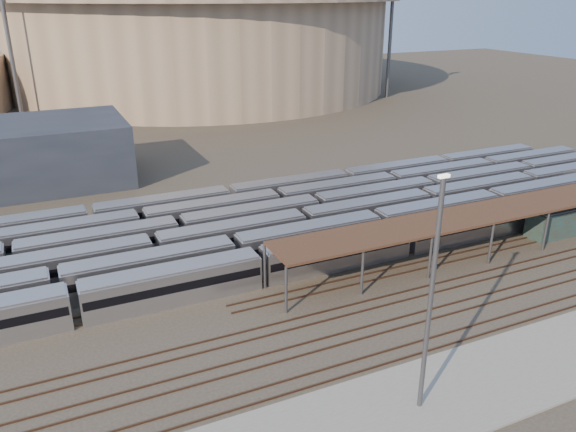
# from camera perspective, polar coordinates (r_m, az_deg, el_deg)

# --- Properties ---
(ground) EXTENTS (420.00, 420.00, 0.00)m
(ground) POSITION_cam_1_polar(r_m,az_deg,el_deg) (58.14, 7.63, -8.57)
(ground) COLOR #383026
(ground) RESTS_ON ground
(apron) EXTENTS (50.00, 9.00, 0.20)m
(apron) POSITION_cam_1_polar(r_m,az_deg,el_deg) (45.68, 12.44, -18.36)
(apron) COLOR gray
(apron) RESTS_ON ground
(subway_trains) EXTENTS (126.68, 23.90, 3.60)m
(subway_trains) POSITION_cam_1_polar(r_m,az_deg,el_deg) (71.12, -1.68, -0.89)
(subway_trains) COLOR #A4A4A9
(subway_trains) RESTS_ON ground
(inspection_shed) EXTENTS (60.30, 6.00, 5.30)m
(inspection_shed) POSITION_cam_1_polar(r_m,az_deg,el_deg) (71.88, 21.18, 0.57)
(inspection_shed) COLOR #4F5054
(inspection_shed) RESTS_ON ground
(empty_tracks) EXTENTS (170.00, 9.62, 0.18)m
(empty_tracks) POSITION_cam_1_polar(r_m,az_deg,el_deg) (54.58, 10.44, -10.83)
(empty_tracks) COLOR #4C3323
(empty_tracks) RESTS_ON ground
(stadium) EXTENTS (124.00, 124.00, 32.50)m
(stadium) POSITION_cam_1_polar(r_m,az_deg,el_deg) (189.90, -8.90, 17.67)
(stadium) COLOR gray
(stadium) RESTS_ON ground
(floodlight_0) EXTENTS (4.00, 1.00, 38.40)m
(floodlight_0) POSITION_cam_1_polar(r_m,az_deg,el_deg) (152.27, -26.63, 16.37)
(floodlight_0) COLOR #4F5054
(floodlight_0) RESTS_ON ground
(floodlight_2) EXTENTS (4.00, 1.00, 38.40)m
(floodlight_2) POSITION_cam_1_polar(r_m,az_deg,el_deg) (172.56, 10.42, 18.59)
(floodlight_2) COLOR #4F5054
(floodlight_2) RESTS_ON ground
(floodlight_3) EXTENTS (4.00, 1.00, 38.40)m
(floodlight_3) POSITION_cam_1_polar(r_m,az_deg,el_deg) (202.96, -20.68, 18.04)
(floodlight_3) COLOR #4F5054
(floodlight_3) RESTS_ON ground
(yard_light_pole) EXTENTS (0.82, 0.36, 18.21)m
(yard_light_pole) POSITION_cam_1_polar(r_m,az_deg,el_deg) (40.59, 14.30, -8.14)
(yard_light_pole) COLOR #4F5054
(yard_light_pole) RESTS_ON apron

